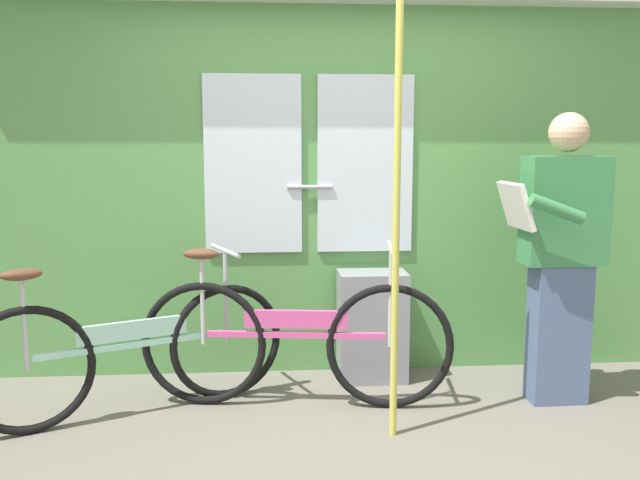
{
  "coord_description": "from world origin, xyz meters",
  "views": [
    {
      "loc": [
        -0.45,
        -3.09,
        1.47
      ],
      "look_at": [
        -0.18,
        0.51,
        0.94
      ],
      "focal_mm": 37.59,
      "sensor_mm": 36.0,
      "label": 1
    }
  ],
  "objects_px": {
    "passenger_reading_newspaper": "(561,253)",
    "handrail_pole": "(396,209)",
    "bicycle_near_door": "(294,341)",
    "bicycle_leaning_behind": "(132,351)",
    "trash_bin_by_wall": "(372,326)"
  },
  "relations": [
    {
      "from": "bicycle_near_door",
      "to": "handrail_pole",
      "type": "distance_m",
      "value": 1.0
    },
    {
      "from": "bicycle_near_door",
      "to": "handrail_pole",
      "type": "xyz_separation_m",
      "value": [
        0.48,
        -0.41,
        0.77
      ]
    },
    {
      "from": "passenger_reading_newspaper",
      "to": "handrail_pole",
      "type": "xyz_separation_m",
      "value": [
        -1.0,
        -0.38,
        0.29
      ]
    },
    {
      "from": "bicycle_near_door",
      "to": "bicycle_leaning_behind",
      "type": "relative_size",
      "value": 1.09
    },
    {
      "from": "bicycle_near_door",
      "to": "trash_bin_by_wall",
      "type": "xyz_separation_m",
      "value": [
        0.5,
        0.41,
        -0.04
      ]
    },
    {
      "from": "bicycle_leaning_behind",
      "to": "bicycle_near_door",
      "type": "bearing_deg",
      "value": -19.58
    },
    {
      "from": "bicycle_leaning_behind",
      "to": "passenger_reading_newspaper",
      "type": "distance_m",
      "value": 2.42
    },
    {
      "from": "bicycle_leaning_behind",
      "to": "trash_bin_by_wall",
      "type": "relative_size",
      "value": 2.35
    },
    {
      "from": "bicycle_near_door",
      "to": "bicycle_leaning_behind",
      "type": "distance_m",
      "value": 0.88
    },
    {
      "from": "bicycle_near_door",
      "to": "passenger_reading_newspaper",
      "type": "relative_size",
      "value": 1.06
    },
    {
      "from": "bicycle_leaning_behind",
      "to": "handrail_pole",
      "type": "relative_size",
      "value": 0.7
    },
    {
      "from": "trash_bin_by_wall",
      "to": "handrail_pole",
      "type": "bearing_deg",
      "value": -91.02
    },
    {
      "from": "bicycle_leaning_behind",
      "to": "trash_bin_by_wall",
      "type": "height_order",
      "value": "bicycle_leaning_behind"
    },
    {
      "from": "passenger_reading_newspaper",
      "to": "handrail_pole",
      "type": "height_order",
      "value": "handrail_pole"
    },
    {
      "from": "passenger_reading_newspaper",
      "to": "bicycle_near_door",
      "type": "bearing_deg",
      "value": -2.42
    }
  ]
}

